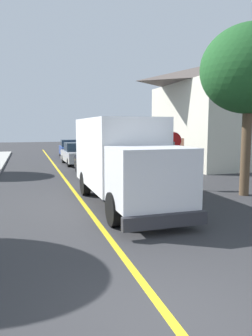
# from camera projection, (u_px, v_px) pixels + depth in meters

# --- Properties ---
(ground_plane) EXTENTS (120.00, 120.00, 0.00)m
(ground_plane) POSITION_uv_depth(u_px,v_px,m) (171.00, 320.00, 4.82)
(ground_plane) COLOR #303033
(centre_line_yellow) EXTENTS (0.16, 56.00, 0.01)m
(centre_line_yellow) POSITION_uv_depth(u_px,v_px,m) (75.00, 192.00, 14.29)
(centre_line_yellow) COLOR gold
(centre_line_yellow) RESTS_ON ground
(box_truck) EXTENTS (2.47, 7.20, 3.20)m
(box_truck) POSITION_uv_depth(u_px,v_px,m) (122.00, 157.00, 11.94)
(box_truck) COLOR white
(box_truck) RESTS_ON ground
(parked_car_near) EXTENTS (1.84, 4.41, 1.67)m
(parked_car_near) POSITION_uv_depth(u_px,v_px,m) (94.00, 162.00, 19.32)
(parked_car_near) COLOR black
(parked_car_near) RESTS_ON ground
(parked_car_mid) EXTENTS (1.93, 4.45, 1.67)m
(parked_car_mid) POSITION_uv_depth(u_px,v_px,m) (76.00, 154.00, 24.77)
(parked_car_mid) COLOR #B7B7BC
(parked_car_mid) RESTS_ON ground
(parked_car_far) EXTENTS (1.94, 4.46, 1.67)m
(parked_car_far) POSITION_uv_depth(u_px,v_px,m) (70.00, 149.00, 30.68)
(parked_car_far) COLOR #2D4793
(parked_car_far) RESTS_ON ground
(parked_van_across) EXTENTS (1.87, 4.43, 1.67)m
(parked_van_across) POSITION_uv_depth(u_px,v_px,m) (148.00, 161.00, 19.93)
(parked_van_across) COLOR #B7B7BC
(parked_van_across) RESTS_ON ground
(stop_sign) EXTENTS (0.80, 0.10, 2.65)m
(stop_sign) POSITION_uv_depth(u_px,v_px,m) (174.00, 149.00, 14.76)
(stop_sign) COLOR gray
(stop_sign) RESTS_ON ground
(house_across_street) EXTENTS (11.99, 9.89, 8.10)m
(house_across_street) POSITION_uv_depth(u_px,v_px,m) (239.00, 109.00, 24.73)
(house_across_street) COLOR beige
(house_across_street) RESTS_ON ground
(street_tree_far_side) EXTENTS (3.97, 3.97, 6.98)m
(street_tree_far_side) POSITION_uv_depth(u_px,v_px,m) (250.00, 70.00, 13.03)
(street_tree_far_side) COLOR brown
(street_tree_far_side) RESTS_ON ground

